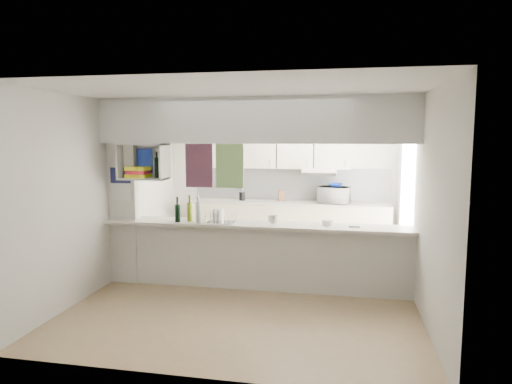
% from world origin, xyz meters
% --- Properties ---
extents(floor, '(4.80, 4.80, 0.00)m').
position_xyz_m(floor, '(0.00, 0.00, 0.00)').
color(floor, '#A0855D').
rests_on(floor, ground).
extents(ceiling, '(4.80, 4.80, 0.00)m').
position_xyz_m(ceiling, '(0.00, 0.00, 2.60)').
color(ceiling, white).
rests_on(ceiling, wall_back).
extents(wall_back, '(4.20, 0.00, 4.20)m').
position_xyz_m(wall_back, '(0.00, 2.40, 1.30)').
color(wall_back, silver).
rests_on(wall_back, floor).
extents(wall_left, '(0.00, 4.80, 4.80)m').
position_xyz_m(wall_left, '(-2.10, 0.00, 1.30)').
color(wall_left, silver).
rests_on(wall_left, floor).
extents(wall_right, '(0.00, 4.80, 4.80)m').
position_xyz_m(wall_right, '(2.10, 0.00, 1.30)').
color(wall_right, silver).
rests_on(wall_right, floor).
extents(servery_partition, '(4.20, 0.50, 2.60)m').
position_xyz_m(servery_partition, '(-0.17, 0.00, 1.66)').
color(servery_partition, silver).
rests_on(servery_partition, floor).
extents(cubby_shelf, '(0.65, 0.35, 0.50)m').
position_xyz_m(cubby_shelf, '(-1.57, -0.06, 1.71)').
color(cubby_shelf, white).
rests_on(cubby_shelf, bulkhead).
extents(kitchen_run, '(3.60, 0.63, 2.24)m').
position_xyz_m(kitchen_run, '(0.16, 2.14, 0.83)').
color(kitchen_run, '#ECE3C8').
rests_on(kitchen_run, floor).
extents(microwave, '(0.60, 0.47, 0.29)m').
position_xyz_m(microwave, '(1.02, 2.10, 1.07)').
color(microwave, white).
rests_on(microwave, bench_top).
extents(bowl, '(0.26, 0.26, 0.06)m').
position_xyz_m(bowl, '(1.04, 2.09, 1.25)').
color(bowl, navy).
rests_on(bowl, microwave).
extents(dish_rack, '(0.39, 0.30, 0.20)m').
position_xyz_m(dish_rack, '(-0.46, -0.06, 1.00)').
color(dish_rack, silver).
rests_on(dish_rack, breakfast_bar).
extents(cup, '(0.18, 0.18, 0.11)m').
position_xyz_m(cup, '(0.26, -0.04, 0.99)').
color(cup, white).
rests_on(cup, dish_rack).
extents(wine_bottles, '(0.38, 0.16, 0.38)m').
position_xyz_m(wine_bottles, '(-0.91, -0.07, 1.06)').
color(wine_bottles, black).
rests_on(wine_bottles, breakfast_bar).
extents(plastic_tubs, '(0.49, 0.17, 0.07)m').
position_xyz_m(plastic_tubs, '(1.00, 0.05, 0.95)').
color(plastic_tubs, silver).
rests_on(plastic_tubs, breakfast_bar).
extents(utensil_jar, '(0.11, 0.11, 0.16)m').
position_xyz_m(utensil_jar, '(-0.66, 2.15, 1.00)').
color(utensil_jar, black).
rests_on(utensil_jar, bench_top).
extents(knife_block, '(0.12, 0.10, 0.20)m').
position_xyz_m(knife_block, '(0.07, 2.18, 1.02)').
color(knife_block, brown).
rests_on(knife_block, bench_top).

